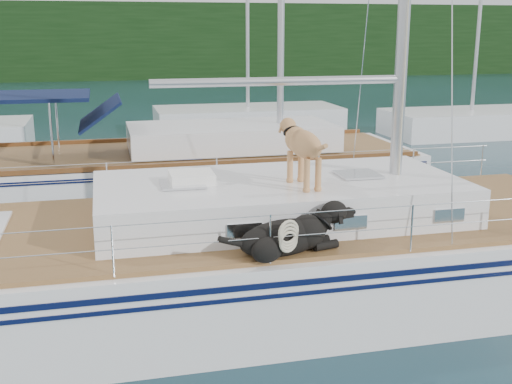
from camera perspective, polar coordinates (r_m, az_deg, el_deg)
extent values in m
plane|color=#0E252B|center=(9.60, -2.66, -9.76)|extent=(120.00, 120.00, 0.00)
cube|color=black|center=(53.65, -12.20, 12.97)|extent=(90.00, 3.00, 6.00)
cube|color=#595147|center=(54.94, -12.11, 10.49)|extent=(92.00, 1.00, 1.20)
cube|color=white|center=(9.41, -2.69, -6.98)|extent=(12.00, 3.80, 1.40)
cube|color=olive|center=(9.17, -2.75, -2.72)|extent=(11.52, 3.50, 0.06)
cube|color=white|center=(9.26, 2.10, -0.58)|extent=(5.20, 2.50, 0.55)
cylinder|color=silver|center=(8.98, 2.19, 9.81)|extent=(3.60, 0.12, 0.12)
cylinder|color=silver|center=(7.36, -0.21, -2.19)|extent=(10.56, 0.01, 0.01)
cylinder|color=silver|center=(10.70, -4.57, 2.97)|extent=(10.56, 0.01, 0.01)
cube|color=blue|center=(10.26, -5.22, -0.61)|extent=(0.69, 0.56, 0.05)
cube|color=white|center=(9.02, -5.74, 1.26)|extent=(0.61, 0.50, 0.15)
torus|color=beige|center=(7.47, 2.91, -3.57)|extent=(0.39, 0.24, 0.37)
cube|color=white|center=(15.28, -6.59, 1.09)|extent=(11.00, 3.50, 1.30)
cube|color=olive|center=(15.15, -6.66, 3.48)|extent=(10.56, 3.29, 0.06)
cube|color=white|center=(15.28, -2.21, 4.99)|extent=(4.80, 2.30, 0.55)
cube|color=#0E173B|center=(14.91, -19.23, 8.06)|extent=(2.40, 2.30, 0.08)
cube|color=white|center=(25.50, -0.73, 6.34)|extent=(7.20, 3.00, 1.10)
cube|color=white|center=(25.80, 18.53, 5.70)|extent=(6.40, 3.00, 1.10)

